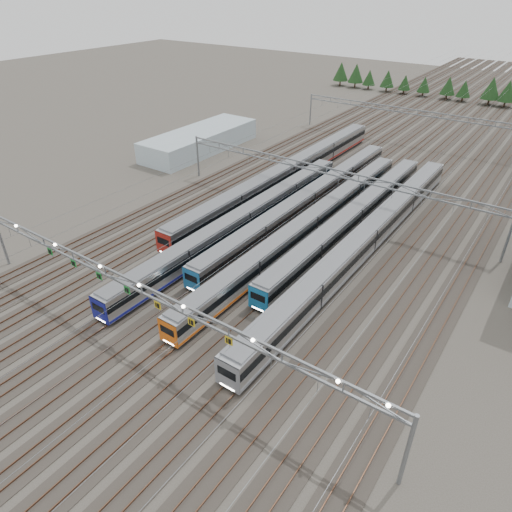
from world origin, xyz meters
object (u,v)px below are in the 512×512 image
Objects in this scene: train_d at (310,224)px; train_f at (366,239)px; gantry_mid at (326,176)px; west_shed at (200,140)px; train_a at (287,174)px; gantry_far at (417,116)px; train_b at (243,220)px; train_e at (353,218)px; train_c at (307,200)px; gantry_near at (141,291)px.

train_f reaches higher than train_d.
west_shed is (-38.27, 12.34, -4.14)m from gantry_mid.
train_a is 1.16× the size of gantry_far.
gantry_mid is at bearing 63.98° from train_b.
train_b is 0.85× the size of train_f.
west_shed is (-38.27, -32.66, -4.14)m from gantry_far.
train_f is at bearing -78.12° from gantry_far.
train_a is at bearing 146.82° from train_f.
train_f is at bearing 16.61° from train_b.
train_e is 48.80m from gantry_far.
gantry_far reaches higher than train_c.
train_a is 2.18× the size of west_shed.
gantry_far is at bearing 101.88° from train_f.
train_c is at bearing -41.26° from train_a.
west_shed reaches higher than train_c.
train_a is 1.07× the size of train_d.
west_shed is (-49.52, 20.80, 0.07)m from train_f.
train_c is 8.55m from train_d.
gantry_mid is at bearing -90.00° from gantry_far.
train_e reaches higher than train_d.
gantry_near is at bearing -90.07° from gantry_mid.
gantry_far is (11.25, 38.75, 4.14)m from train_a.
train_f is 53.71m from west_shed.
west_shed is at bearing 126.07° from gantry_near.
train_e is at bearing -18.98° from west_shed.
gantry_mid is (6.75, 13.83, 4.34)m from train_b.
gantry_mid is (0.05, 40.12, -0.70)m from gantry_near.
train_a is 11.97m from train_c.
gantry_mid is at bearing -29.07° from train_a.
west_shed is (-27.02, 6.09, 0.00)m from train_a.
train_a is 27.69m from west_shed.
gantry_near is (2.20, -38.48, 5.04)m from train_c.
train_a is 1.20× the size of train_b.
train_f is 33.97m from gantry_near.
train_d is at bearing -58.25° from train_c.
gantry_far reaches higher than west_shed.
train_d is 10.19m from gantry_mid.
gantry_far is 1.88× the size of west_shed.
train_f is 2.15× the size of west_shed.
train_b is 1.82× the size of west_shed.
west_shed reaches higher than train_e.
train_e is (18.00, -9.39, -0.19)m from train_a.
west_shed reaches higher than train_d.
train_d is 45.76m from west_shed.
gantry_far is at bearing 40.48° from west_shed.
gantry_mid reaches higher than train_c.
train_a reaches higher than train_e.
train_c is 46.90m from gantry_far.
train_b is at bearing -110.27° from train_c.
gantry_far is at bearing 83.45° from train_b.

